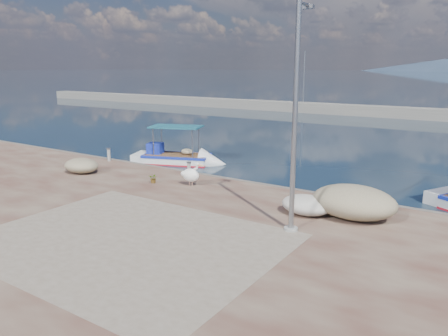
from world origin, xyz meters
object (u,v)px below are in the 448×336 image
lamp_post (295,128)px  bollard_near (189,168)px  boat_left (176,160)px  pelican (191,175)px

lamp_post → bollard_near: 8.69m
boat_left → bollard_near: (3.77, -3.57, 0.66)m
boat_left → pelican: 7.14m
bollard_near → lamp_post: bearing=-28.5°
boat_left → bollard_near: 5.23m
boat_left → pelican: bearing=-65.6°
lamp_post → bollard_near: lamp_post is taller
pelican → bollard_near: 1.91m
lamp_post → boat_left: bearing=145.7°
lamp_post → pelican: bearing=157.5°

